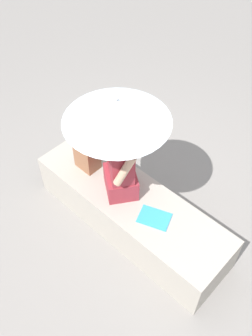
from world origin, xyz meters
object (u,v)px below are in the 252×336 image
object	(u,v)px
parasol	(117,111)
handbag_black	(87,155)
magazine	(154,218)
person_seated	(120,161)

from	to	relation	value
parasol	handbag_black	size ratio (longest dim) A/B	3.34
parasol	magazine	xyz separation A→B (m)	(0.43, 0.01, -0.99)
parasol	magazine	world-z (taller)	parasol
handbag_black	magazine	bearing A→B (deg)	-1.42
person_seated	handbag_black	bearing A→B (deg)	-178.34
handbag_black	magazine	size ratio (longest dim) A/B	1.20
person_seated	parasol	distance (m)	0.61
parasol	magazine	distance (m)	1.08
parasol	handbag_black	distance (m)	0.95
magazine	parasol	bearing A→B (deg)	160.37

